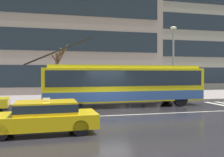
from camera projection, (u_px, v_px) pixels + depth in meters
ground_plane at (111, 112)px, 15.00m from camera, size 160.00×160.00×0.00m
sidewalk_slab at (89, 97)px, 23.77m from camera, size 80.00×10.00×0.14m
crosswalk_stripe_edge_near at (224, 105)px, 18.07m from camera, size 0.44×4.40×0.01m
lane_centre_line at (116, 115)px, 13.84m from camera, size 72.00×0.14×0.01m
trolleybus at (124, 84)px, 17.70m from camera, size 12.52×2.66×4.91m
taxi_oncoming_near at (44, 116)px, 9.74m from camera, size 4.33×1.86×1.39m
bus_shelter at (106, 78)px, 21.20m from camera, size 3.99×1.68×2.40m
pedestrian_at_shelter at (75, 82)px, 20.03m from camera, size 1.33×1.33×1.98m
pedestrian_approaching_curb at (144, 81)px, 21.65m from camera, size 1.28×1.28×1.92m
pedestrian_walking_past at (63, 81)px, 18.96m from camera, size 1.17×1.17×2.00m
street_lamp at (173, 56)px, 21.15m from camera, size 0.60×0.32×6.22m
street_tree_bare at (58, 72)px, 20.44m from camera, size 1.41×1.06×4.61m
office_tower_corner_right at (199, 31)px, 41.34m from camera, size 22.34×13.22×18.97m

